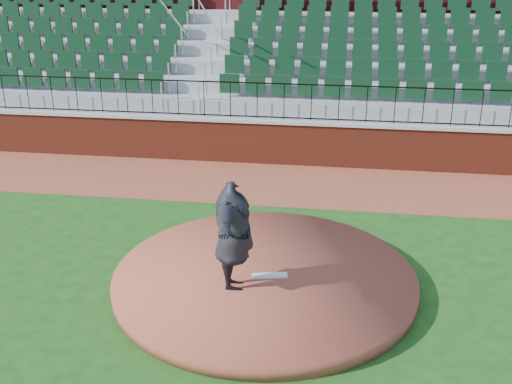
% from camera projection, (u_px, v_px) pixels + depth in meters
% --- Properties ---
extents(ground, '(90.00, 90.00, 0.00)m').
position_uv_depth(ground, '(245.00, 287.00, 11.65)').
color(ground, '#1A4915').
rests_on(ground, ground).
extents(warning_track, '(34.00, 3.20, 0.01)m').
position_uv_depth(warning_track, '(277.00, 183.00, 16.61)').
color(warning_track, brown).
rests_on(warning_track, ground).
extents(field_wall, '(34.00, 0.35, 1.20)m').
position_uv_depth(field_wall, '(283.00, 143.00, 17.86)').
color(field_wall, maroon).
rests_on(field_wall, ground).
extents(wall_cap, '(34.00, 0.45, 0.10)m').
position_uv_depth(wall_cap, '(284.00, 121.00, 17.61)').
color(wall_cap, '#B7B7B7').
rests_on(wall_cap, field_wall).
extents(wall_railing, '(34.00, 0.05, 1.00)m').
position_uv_depth(wall_railing, '(284.00, 102.00, 17.41)').
color(wall_railing, black).
rests_on(wall_railing, wall_cap).
extents(seating_stands, '(34.00, 5.10, 4.60)m').
position_uv_depth(seating_stands, '(293.00, 65.00, 19.72)').
color(seating_stands, gray).
rests_on(seating_stands, ground).
extents(concourse_wall, '(34.00, 0.50, 5.50)m').
position_uv_depth(concourse_wall, '(300.00, 38.00, 22.12)').
color(concourse_wall, maroon).
rests_on(concourse_wall, ground).
extents(pitchers_mound, '(5.60, 5.60, 0.25)m').
position_uv_depth(pitchers_mound, '(265.00, 279.00, 11.68)').
color(pitchers_mound, brown).
rests_on(pitchers_mound, ground).
extents(pitching_rubber, '(0.66, 0.30, 0.04)m').
position_uv_depth(pitching_rubber, '(270.00, 276.00, 11.50)').
color(pitching_rubber, white).
rests_on(pitching_rubber, pitchers_mound).
extents(pitcher, '(0.98, 2.51, 1.99)m').
position_uv_depth(pitcher, '(234.00, 236.00, 10.81)').
color(pitcher, black).
rests_on(pitcher, pitchers_mound).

